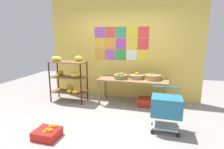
{
  "coord_description": "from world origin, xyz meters",
  "views": [
    {
      "loc": [
        1.1,
        -3.27,
        1.74
      ],
      "look_at": [
        -0.03,
        0.81,
        0.86
      ],
      "focal_mm": 29.03,
      "sensor_mm": 36.0,
      "label": 1
    }
  ],
  "objects_px": {
    "fruit_basket_left": "(153,77)",
    "orange_crate_foreground": "(47,133)",
    "fruit_basket_back_left": "(121,76)",
    "fruit_basket_back_right": "(137,76)",
    "display_table": "(133,82)",
    "shopping_cart": "(166,108)",
    "banana_shelf_unit": "(69,76)",
    "produce_crate_under_table": "(146,102)"
  },
  "relations": [
    {
      "from": "fruit_basket_left",
      "to": "display_table",
      "type": "bearing_deg",
      "value": -172.69
    },
    {
      "from": "fruit_basket_back_left",
      "to": "fruit_basket_back_right",
      "type": "xyz_separation_m",
      "value": [
        0.39,
        0.14,
        -0.0
      ]
    },
    {
      "from": "fruit_basket_back_left",
      "to": "orange_crate_foreground",
      "type": "height_order",
      "value": "fruit_basket_back_left"
    },
    {
      "from": "produce_crate_under_table",
      "to": "shopping_cart",
      "type": "distance_m",
      "value": 1.33
    },
    {
      "from": "banana_shelf_unit",
      "to": "produce_crate_under_table",
      "type": "distance_m",
      "value": 2.17
    },
    {
      "from": "fruit_basket_left",
      "to": "orange_crate_foreground",
      "type": "height_order",
      "value": "fruit_basket_left"
    },
    {
      "from": "banana_shelf_unit",
      "to": "produce_crate_under_table",
      "type": "bearing_deg",
      "value": 4.86
    },
    {
      "from": "display_table",
      "to": "shopping_cart",
      "type": "height_order",
      "value": "shopping_cart"
    },
    {
      "from": "display_table",
      "to": "fruit_basket_back_left",
      "type": "distance_m",
      "value": 0.34
    },
    {
      "from": "fruit_basket_back_right",
      "to": "produce_crate_under_table",
      "type": "relative_size",
      "value": 0.97
    },
    {
      "from": "fruit_basket_left",
      "to": "fruit_basket_back_left",
      "type": "bearing_deg",
      "value": -171.31
    },
    {
      "from": "orange_crate_foreground",
      "to": "produce_crate_under_table",
      "type": "bearing_deg",
      "value": 52.31
    },
    {
      "from": "fruit_basket_back_right",
      "to": "orange_crate_foreground",
      "type": "bearing_deg",
      "value": -120.86
    },
    {
      "from": "banana_shelf_unit",
      "to": "fruit_basket_back_left",
      "type": "height_order",
      "value": "banana_shelf_unit"
    },
    {
      "from": "display_table",
      "to": "fruit_basket_back_right",
      "type": "bearing_deg",
      "value": 44.78
    },
    {
      "from": "fruit_basket_back_right",
      "to": "orange_crate_foreground",
      "type": "distance_m",
      "value": 2.53
    },
    {
      "from": "display_table",
      "to": "orange_crate_foreground",
      "type": "bearing_deg",
      "value": -120.15
    },
    {
      "from": "fruit_basket_back_left",
      "to": "orange_crate_foreground",
      "type": "relative_size",
      "value": 0.87
    },
    {
      "from": "fruit_basket_back_right",
      "to": "orange_crate_foreground",
      "type": "xyz_separation_m",
      "value": [
        -1.25,
        -2.1,
        -0.66
      ]
    },
    {
      "from": "fruit_basket_left",
      "to": "produce_crate_under_table",
      "type": "xyz_separation_m",
      "value": [
        -0.13,
        -0.1,
        -0.65
      ]
    },
    {
      "from": "shopping_cart",
      "to": "display_table",
      "type": "bearing_deg",
      "value": 135.52
    },
    {
      "from": "banana_shelf_unit",
      "to": "shopping_cart",
      "type": "xyz_separation_m",
      "value": [
        2.54,
        -1.01,
        -0.23
      ]
    },
    {
      "from": "display_table",
      "to": "produce_crate_under_table",
      "type": "relative_size",
      "value": 4.27
    },
    {
      "from": "banana_shelf_unit",
      "to": "display_table",
      "type": "relative_size",
      "value": 0.7
    },
    {
      "from": "orange_crate_foreground",
      "to": "fruit_basket_back_left",
      "type": "bearing_deg",
      "value": 66.2
    },
    {
      "from": "display_table",
      "to": "fruit_basket_back_right",
      "type": "distance_m",
      "value": 0.18
    },
    {
      "from": "fruit_basket_left",
      "to": "produce_crate_under_table",
      "type": "distance_m",
      "value": 0.67
    },
    {
      "from": "fruit_basket_back_right",
      "to": "display_table",
      "type": "bearing_deg",
      "value": -135.22
    },
    {
      "from": "display_table",
      "to": "produce_crate_under_table",
      "type": "distance_m",
      "value": 0.62
    },
    {
      "from": "fruit_basket_back_left",
      "to": "orange_crate_foreground",
      "type": "bearing_deg",
      "value": -113.8
    },
    {
      "from": "fruit_basket_left",
      "to": "shopping_cart",
      "type": "bearing_deg",
      "value": -75.81
    },
    {
      "from": "orange_crate_foreground",
      "to": "shopping_cart",
      "type": "height_order",
      "value": "shopping_cart"
    },
    {
      "from": "banana_shelf_unit",
      "to": "produce_crate_under_table",
      "type": "xyz_separation_m",
      "value": [
        2.08,
        0.18,
        -0.6
      ]
    },
    {
      "from": "produce_crate_under_table",
      "to": "banana_shelf_unit",
      "type": "bearing_deg",
      "value": -175.14
    },
    {
      "from": "orange_crate_foreground",
      "to": "shopping_cart",
      "type": "distance_m",
      "value": 2.18
    },
    {
      "from": "banana_shelf_unit",
      "to": "display_table",
      "type": "xyz_separation_m",
      "value": [
        1.72,
        0.21,
        -0.09
      ]
    },
    {
      "from": "fruit_basket_left",
      "to": "fruit_basket_back_right",
      "type": "height_order",
      "value": "fruit_basket_left"
    },
    {
      "from": "fruit_basket_back_left",
      "to": "shopping_cart",
      "type": "height_order",
      "value": "fruit_basket_back_left"
    },
    {
      "from": "produce_crate_under_table",
      "to": "shopping_cart",
      "type": "bearing_deg",
      "value": -68.89
    },
    {
      "from": "fruit_basket_back_left",
      "to": "fruit_basket_back_right",
      "type": "bearing_deg",
      "value": 19.88
    },
    {
      "from": "produce_crate_under_table",
      "to": "orange_crate_foreground",
      "type": "relative_size",
      "value": 1.0
    },
    {
      "from": "orange_crate_foreground",
      "to": "shopping_cart",
      "type": "relative_size",
      "value": 0.51
    }
  ]
}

